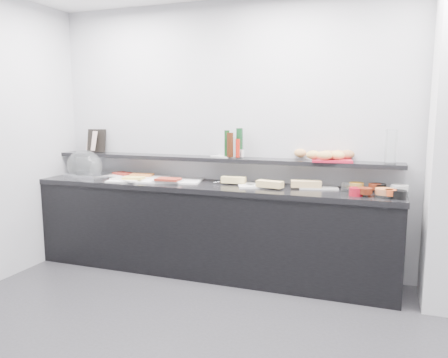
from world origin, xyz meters
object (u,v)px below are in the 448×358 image
(framed_print, at_px, (97,141))
(bread_tray, at_px, (332,160))
(cloche_base, at_px, (91,175))
(condiment_tray, at_px, (224,156))
(carafe, at_px, (391,147))
(sandwich_plate_mid, at_px, (258,186))

(framed_print, relative_size, bread_tray, 0.73)
(cloche_base, bearing_deg, condiment_tray, 22.55)
(bread_tray, bearing_deg, framed_print, 169.63)
(bread_tray, relative_size, carafe, 1.19)
(condiment_tray, distance_m, carafe, 1.58)
(framed_print, height_order, bread_tray, framed_print)
(cloche_base, relative_size, framed_print, 1.97)
(cloche_base, xyz_separation_m, condiment_tray, (1.47, 0.19, 0.24))
(cloche_base, bearing_deg, framed_print, 121.86)
(cloche_base, xyz_separation_m, bread_tray, (2.55, 0.14, 0.24))
(framed_print, distance_m, bread_tray, 2.61)
(sandwich_plate_mid, distance_m, bread_tray, 0.72)
(sandwich_plate_mid, bearing_deg, condiment_tray, 131.89)
(cloche_base, relative_size, carafe, 1.71)
(bread_tray, height_order, carafe, carafe)
(condiment_tray, bearing_deg, cloche_base, -151.97)
(carafe, bearing_deg, bread_tray, 177.45)
(sandwich_plate_mid, height_order, condiment_tray, condiment_tray)
(condiment_tray, relative_size, bread_tray, 0.66)
(sandwich_plate_mid, bearing_deg, bread_tray, -6.90)
(cloche_base, relative_size, bread_tray, 1.43)
(framed_print, height_order, condiment_tray, framed_print)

